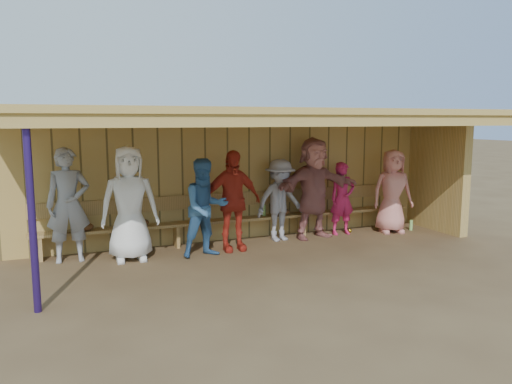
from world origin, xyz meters
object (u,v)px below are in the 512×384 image
(player_c, at_px, (206,208))
(player_f, at_px, (314,188))
(player_d, at_px, (232,201))
(player_b, at_px, (129,203))
(bench, at_px, (241,213))
(player_e, at_px, (280,200))
(player_h, at_px, (392,191))
(player_g, at_px, (342,198))
(player_a, at_px, (68,205))

(player_c, xyz_separation_m, player_f, (2.36, 0.50, 0.16))
(player_d, bearing_deg, player_f, 9.21)
(player_b, xyz_separation_m, bench, (2.20, 0.62, -0.43))
(player_c, xyz_separation_m, player_e, (1.65, 0.55, -0.05))
(player_h, bearing_deg, player_g, -179.83)
(player_c, height_order, bench, player_c)
(player_g, bearing_deg, bench, 175.19)
(player_a, relative_size, player_b, 0.99)
(player_e, relative_size, player_h, 0.92)
(player_b, height_order, bench, player_b)
(player_h, xyz_separation_m, bench, (-3.14, 0.55, -0.34))
(player_d, height_order, player_g, player_d)
(player_b, height_order, player_f, player_f)
(player_b, bearing_deg, player_g, 7.37)
(player_f, height_order, player_g, player_f)
(player_b, height_order, player_h, player_b)
(player_g, height_order, bench, player_g)
(player_b, xyz_separation_m, player_d, (1.78, -0.04, -0.06))
(player_a, bearing_deg, player_h, -1.94)
(player_d, bearing_deg, player_e, 17.46)
(player_c, relative_size, bench, 0.22)
(player_c, bearing_deg, bench, 34.36)
(player_b, distance_m, bench, 2.32)
(player_d, relative_size, player_e, 1.14)
(player_c, bearing_deg, player_g, 3.03)
(player_a, height_order, bench, player_a)
(player_d, distance_m, bench, 0.86)
(player_e, bearing_deg, player_c, -169.24)
(player_a, xyz_separation_m, player_b, (0.94, -0.31, 0.01))
(player_b, relative_size, player_f, 0.96)
(player_g, bearing_deg, player_e, -176.49)
(player_g, xyz_separation_m, player_h, (1.05, -0.24, 0.12))
(player_e, height_order, bench, player_e)
(player_h, bearing_deg, player_f, -173.09)
(player_a, bearing_deg, player_c, -14.01)
(player_b, xyz_separation_m, player_h, (5.33, 0.07, -0.10))
(player_d, bearing_deg, player_c, -160.43)
(player_d, bearing_deg, player_g, 7.73)
(player_b, distance_m, player_c, 1.26)
(player_c, height_order, player_f, player_f)
(player_b, distance_m, player_d, 1.78)
(player_f, xyz_separation_m, player_g, (0.70, 0.05, -0.26))
(player_e, relative_size, bench, 0.21)
(player_e, relative_size, player_g, 1.07)
(player_c, height_order, player_d, player_d)
(bench, bearing_deg, player_a, -174.44)
(player_a, distance_m, player_g, 5.23)
(player_e, xyz_separation_m, bench, (-0.69, 0.31, -0.26))
(player_b, distance_m, player_h, 5.34)
(player_a, height_order, player_b, player_b)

